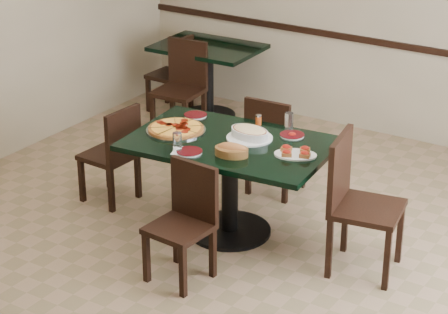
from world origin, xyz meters
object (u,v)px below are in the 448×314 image
Objects in this scene: main_table at (230,164)px; bread_basket at (232,150)px; pepperoni_pizza at (176,129)px; back_table at (208,68)px; chair_left at (115,150)px; back_chair_left at (175,71)px; back_chair_near at (183,82)px; lasagna_casserole at (250,133)px; chair_near at (186,216)px; chair_far at (272,141)px; chair_right at (355,196)px; bruschetta_platter at (295,153)px.

main_table is 0.34m from bread_basket.
back_table is at bearing 117.65° from pepperoni_pizza.
chair_left is 1.03× the size of back_chair_left.
lasagna_casserole is (1.58, -1.38, 0.29)m from back_chair_near.
lasagna_casserole reaches higher than chair_near.
chair_far reaches higher than chair_near.
chair_near is at bearing 63.99° from chair_left.
chair_right reaches higher than back_table.
back_chair_near is at bearing 118.77° from bread_basket.
back_chair_left is 3.07m from bruschetta_platter.
chair_right is at bearing 42.01° from chair_near.
back_table is at bearing -42.96° from chair_far.
bruschetta_platter is at bearing 53.57° from back_chair_left.
chair_right is (0.99, 0.03, -0.01)m from main_table.
bruschetta_platter is at bearing 61.58° from chair_near.
bruschetta_platter reaches higher than main_table.
chair_near is at bearing 117.87° from chair_right.
back_table is at bearing 115.43° from bruschetta_platter.
bruschetta_platter is at bearing 17.47° from bread_basket.
lasagna_casserole is (0.09, 0.12, 0.23)m from main_table.
back_table is 1.16× the size of back_chair_near.
back_chair_left is 2.33× the size of lasagna_casserole.
chair_near is at bearing -88.96° from main_table.
bread_basket is 0.45m from bruschetta_platter.
back_table is at bearing 42.40° from chair_right.
bruschetta_platter is (1.58, 0.08, 0.32)m from chair_left.
chair_near is 1.82× the size of pepperoni_pizza.
chair_near is 0.91× the size of back_chair_near.
chair_far is at bearing 46.01° from chair_right.
chair_far is 1.04× the size of chair_near.
chair_far is at bearing 99.96° from chair_near.
back_chair_left is (-1.81, 1.16, -0.03)m from chair_far.
chair_far reaches higher than bread_basket.
pepperoni_pizza is 1.26× the size of bruschetta_platter.
chair_far is 0.98m from bruschetta_platter.
chair_near is at bearing -50.13° from pepperoni_pizza.
chair_left is at bearing -79.40° from back_table.
pepperoni_pizza is (-1.44, -0.08, 0.21)m from chair_right.
bread_basket is (0.60, -0.17, 0.02)m from pepperoni_pizza.
back_chair_near is 3.27× the size of bread_basket.
bread_basket reaches higher than chair_near.
pepperoni_pizza is at bearing 37.76° from back_chair_left.
chair_left is (-0.99, -0.80, -0.02)m from chair_far.
chair_right is 2.88m from back_chair_near.
back_chair_left is (-1.95, 2.58, -0.01)m from chair_near.
chair_far reaches higher than back_chair_left.
back_table is at bearing 139.39° from lasagna_casserole.
lasagna_casserole is at bearing 92.98° from chair_near.
chair_left is 1.61m from back_chair_near.
chair_right is at bearing 95.33° from chair_left.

